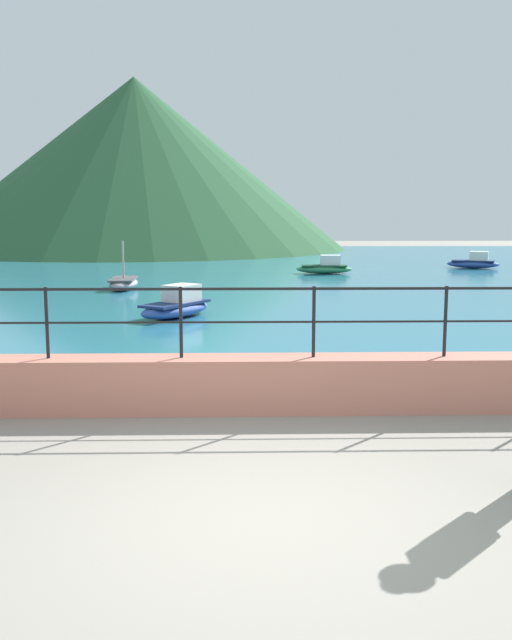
{
  "coord_description": "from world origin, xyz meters",
  "views": [
    {
      "loc": [
        -0.11,
        -5.51,
        2.5
      ],
      "look_at": [
        0.12,
        3.7,
        1.1
      ],
      "focal_mm": 39.36,
      "sensor_mm": 36.0,
      "label": 1
    }
  ],
  "objects_px": {
    "boat_1": "(325,267)",
    "boat_7": "(123,283)",
    "boat_6": "(177,306)",
    "boat_2": "(474,262)"
  },
  "relations": [
    {
      "from": "boat_1",
      "to": "boat_7",
      "type": "bearing_deg",
      "value": -141.61
    },
    {
      "from": "boat_1",
      "to": "boat_6",
      "type": "distance_m",
      "value": 13.19
    },
    {
      "from": "boat_6",
      "to": "boat_7",
      "type": "relative_size",
      "value": 1.04
    },
    {
      "from": "boat_2",
      "to": "boat_7",
      "type": "xyz_separation_m",
      "value": [
        -14.47,
        -8.58,
        -0.07
      ]
    },
    {
      "from": "boat_7",
      "to": "boat_2",
      "type": "bearing_deg",
      "value": 30.67
    },
    {
      "from": "boat_1",
      "to": "boat_6",
      "type": "bearing_deg",
      "value": -112.55
    },
    {
      "from": "boat_2",
      "to": "boat_6",
      "type": "relative_size",
      "value": 1.02
    },
    {
      "from": "boat_6",
      "to": "boat_7",
      "type": "bearing_deg",
      "value": 109.84
    },
    {
      "from": "boat_1",
      "to": "boat_7",
      "type": "xyz_separation_m",
      "value": [
        -7.35,
        -5.82,
        -0.07
      ]
    },
    {
      "from": "boat_1",
      "to": "boat_2",
      "type": "height_order",
      "value": "same"
    }
  ]
}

